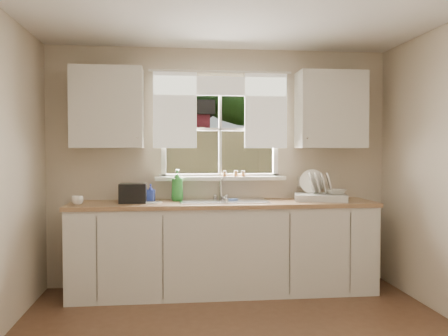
{
  "coord_description": "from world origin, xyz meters",
  "views": [
    {
      "loc": [
        -0.52,
        -3.01,
        1.41
      ],
      "look_at": [
        0.0,
        1.65,
        1.25
      ],
      "focal_mm": 38.0,
      "sensor_mm": 36.0,
      "label": 1
    }
  ],
  "objects": [
    {
      "name": "wall_outlet",
      "position": [
        0.88,
        1.99,
        1.08
      ],
      "size": [
        0.08,
        0.01,
        0.12
      ],
      "primitive_type": "cube",
      "color": "beige",
      "rests_on": "room_walls"
    },
    {
      "name": "bowl",
      "position": [
        1.14,
        1.64,
        1.0
      ],
      "size": [
        0.23,
        0.23,
        0.05
      ],
      "primitive_type": "imported",
      "rotation": [
        0.0,
        0.0,
        0.11
      ],
      "color": "white",
      "rests_on": "dish_rack"
    },
    {
      "name": "soap_bottle_a",
      "position": [
        -0.46,
        1.81,
        1.07
      ],
      "size": [
        0.14,
        0.14,
        0.32
      ],
      "primitive_type": "imported",
      "rotation": [
        0.0,
        0.0,
        0.15
      ],
      "color": "green",
      "rests_on": "countertop"
    },
    {
      "name": "room_walls",
      "position": [
        0.0,
        -0.07,
        1.24
      ],
      "size": [
        3.62,
        4.02,
        2.5
      ],
      "color": "beige",
      "rests_on": "ground"
    },
    {
      "name": "upper_cabinet_left",
      "position": [
        -1.15,
        1.82,
        1.85
      ],
      "size": [
        0.7,
        0.33,
        0.8
      ],
      "primitive_type": "cube",
      "color": "silver",
      "rests_on": "room_walls"
    },
    {
      "name": "window",
      "position": [
        0.0,
        2.0,
        1.49
      ],
      "size": [
        1.38,
        0.16,
        1.06
      ],
      "color": "white",
      "rests_on": "room_walls"
    },
    {
      "name": "soap_bottle_b",
      "position": [
        -0.73,
        1.78,
        1.0
      ],
      "size": [
        0.09,
        0.09,
        0.18
      ],
      "primitive_type": "imported",
      "rotation": [
        0.0,
        0.0,
        -0.15
      ],
      "color": "blue",
      "rests_on": "countertop"
    },
    {
      "name": "backyard",
      "position": [
        0.58,
        8.42,
        3.46
      ],
      "size": [
        20.0,
        10.0,
        6.13
      ],
      "color": "#335421",
      "rests_on": "ground"
    },
    {
      "name": "base_cabinets",
      "position": [
        0.0,
        1.68,
        0.43
      ],
      "size": [
        3.0,
        0.62,
        0.87
      ],
      "primitive_type": "cube",
      "color": "silver",
      "rests_on": "ground"
    },
    {
      "name": "black_appliance",
      "position": [
        -0.89,
        1.69,
        1.01
      ],
      "size": [
        0.26,
        0.23,
        0.19
      ],
      "primitive_type": "cube",
      "rotation": [
        0.0,
        0.0,
        -0.02
      ],
      "color": "black",
      "rests_on": "countertop"
    },
    {
      "name": "upper_cabinet_right",
      "position": [
        1.15,
        1.82,
        1.85
      ],
      "size": [
        0.7,
        0.33,
        0.8
      ],
      "primitive_type": "cube",
      "color": "silver",
      "rests_on": "room_walls"
    },
    {
      "name": "dish_rack",
      "position": [
        1.0,
        1.7,
        0.98
      ],
      "size": [
        0.59,
        0.5,
        0.32
      ],
      "color": "silver",
      "rests_on": "countertop"
    },
    {
      "name": "curtains",
      "position": [
        0.0,
        1.95,
        1.93
      ],
      "size": [
        1.5,
        0.03,
        0.81
      ],
      "color": "white",
      "rests_on": "room_walls"
    },
    {
      "name": "cup",
      "position": [
        -1.4,
        1.55,
        0.95
      ],
      "size": [
        0.12,
        0.12,
        0.09
      ],
      "primitive_type": "imported",
      "rotation": [
        0.0,
        0.0,
        0.1
      ],
      "color": "white",
      "rests_on": "countertop"
    },
    {
      "name": "sill_jars",
      "position": [
        0.15,
        1.94,
        1.18
      ],
      "size": [
        0.24,
        0.04,
        0.06
      ],
      "color": "brown",
      "rests_on": "window"
    },
    {
      "name": "soap_bottle_c",
      "position": [
        -0.92,
        1.78,
        1.0
      ],
      "size": [
        0.18,
        0.18,
        0.18
      ],
      "primitive_type": "imported",
      "rotation": [
        0.0,
        0.0,
        0.38
      ],
      "color": "beige",
      "rests_on": "countertop"
    },
    {
      "name": "countertop",
      "position": [
        0.0,
        1.68,
        0.89
      ],
      "size": [
        3.04,
        0.65,
        0.04
      ],
      "primitive_type": "cube",
      "color": "#A37951",
      "rests_on": "base_cabinets"
    },
    {
      "name": "sink",
      "position": [
        0.0,
        1.71,
        0.84
      ],
      "size": [
        0.88,
        0.52,
        0.4
      ],
      "color": "#B7B7BC",
      "rests_on": "countertop"
    },
    {
      "name": "saucer",
      "position": [
        -0.69,
        1.62,
        0.92
      ],
      "size": [
        0.17,
        0.17,
        0.01
      ],
      "primitive_type": "cylinder",
      "color": "white",
      "rests_on": "countertop"
    }
  ]
}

